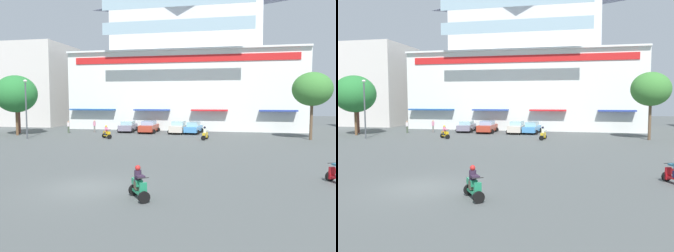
% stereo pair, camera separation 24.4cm
% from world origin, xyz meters
% --- Properties ---
extents(ground_plane, '(128.00, 128.00, 0.00)m').
position_xyz_m(ground_plane, '(0.00, 13.00, 0.00)').
color(ground_plane, '#4E5352').
extents(colonial_building, '(34.01, 15.72, 22.02)m').
position_xyz_m(colonial_building, '(-0.00, 35.73, 9.59)').
color(colonial_building, white).
rests_on(colonial_building, ground).
extents(flank_building_left, '(13.02, 10.64, 13.68)m').
position_xyz_m(flank_building_left, '(-27.34, 36.44, 6.84)').
color(flank_building_left, silver).
rests_on(flank_building_left, ground).
extents(plaza_tree_0, '(5.09, 4.79, 7.35)m').
position_xyz_m(plaza_tree_0, '(-18.90, 20.53, 5.07)').
color(plaza_tree_0, brown).
rests_on(plaza_tree_0, ground).
extents(plaza_tree_1, '(4.20, 3.86, 7.37)m').
position_xyz_m(plaza_tree_1, '(15.55, 22.90, 5.51)').
color(plaza_tree_1, brown).
rests_on(plaza_tree_1, ground).
extents(plaza_tree_2, '(3.62, 3.78, 6.80)m').
position_xyz_m(plaza_tree_2, '(-20.21, 22.73, 5.35)').
color(plaza_tree_2, brown).
rests_on(plaza_tree_2, ground).
extents(parked_car_0, '(2.64, 4.51, 1.46)m').
position_xyz_m(parked_car_0, '(-6.90, 27.45, 0.75)').
color(parked_car_0, slate).
rests_on(parked_car_0, ground).
extents(parked_car_1, '(2.48, 4.31, 1.57)m').
position_xyz_m(parked_car_1, '(-3.76, 26.70, 0.79)').
color(parked_car_1, '#AC3725').
rests_on(parked_car_1, ground).
extents(parked_car_2, '(2.42, 4.15, 1.62)m').
position_xyz_m(parked_car_2, '(0.23, 26.66, 0.81)').
color(parked_car_2, beige).
rests_on(parked_car_2, ground).
extents(parked_car_3, '(2.49, 4.36, 1.50)m').
position_xyz_m(parked_car_3, '(2.15, 26.99, 0.75)').
color(parked_car_3, '#458CCE').
rests_on(parked_car_3, ground).
extents(scooter_rider_2, '(1.26, 1.45, 1.51)m').
position_xyz_m(scooter_rider_2, '(3.14, -1.28, 0.64)').
color(scooter_rider_2, black).
rests_on(scooter_rider_2, ground).
extents(scooter_rider_4, '(1.42, 1.32, 1.51)m').
position_xyz_m(scooter_rider_4, '(-6.82, 19.54, 0.62)').
color(scooter_rider_4, black).
rests_on(scooter_rider_4, ground).
extents(scooter_rider_6, '(0.76, 1.42, 1.48)m').
position_xyz_m(scooter_rider_6, '(4.18, 20.55, 0.60)').
color(scooter_rider_6, black).
rests_on(scooter_rider_6, ground).
extents(pedestrian_0, '(0.49, 0.49, 1.61)m').
position_xyz_m(pedestrian_0, '(-14.03, 24.22, 0.91)').
color(pedestrian_0, '#45533F').
rests_on(pedestrian_0, ground).
extents(pedestrian_1, '(0.38, 0.38, 1.65)m').
position_xyz_m(pedestrian_1, '(-11.01, 25.65, 0.94)').
color(pedestrian_1, slate).
rests_on(pedestrian_1, ground).
extents(streetlamp_near, '(0.40, 0.40, 6.60)m').
position_xyz_m(streetlamp_near, '(-15.53, 17.61, 3.87)').
color(streetlamp_near, '#474C51').
rests_on(streetlamp_near, ground).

